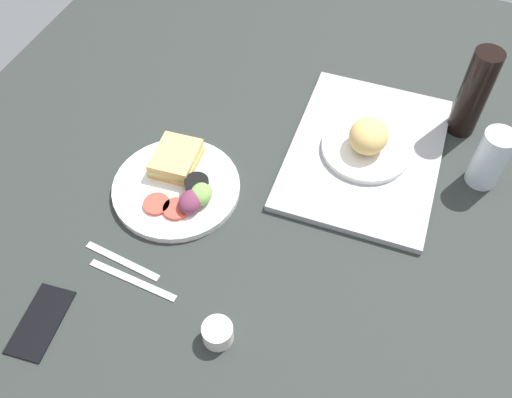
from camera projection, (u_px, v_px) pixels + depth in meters
ground_plane at (247, 203)px, 120.15cm from camera, size 190.00×150.00×3.00cm
serving_tray at (365, 152)px, 125.94cm from camera, size 46.24×34.72×1.60cm
bread_plate_near at (367, 142)px, 122.95cm from camera, size 19.93×19.93×8.19cm
plate_with_salad at (179, 183)px, 119.31cm from camera, size 27.48×27.48×5.40cm
drinking_glass at (490, 159)px, 116.63cm from camera, size 6.75×6.75×13.97cm
soda_bottle at (474, 93)px, 122.71cm from camera, size 6.40×6.40×22.11cm
espresso_cup at (218, 333)px, 98.58cm from camera, size 5.60×5.60×4.00cm
fork at (122, 261)px, 109.51cm from camera, size 3.17×17.05×0.50cm
knife at (133, 280)px, 106.96cm from camera, size 2.53×19.05×0.50cm
cell_phone at (40, 321)px, 101.65cm from camera, size 15.08×8.67×0.80cm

